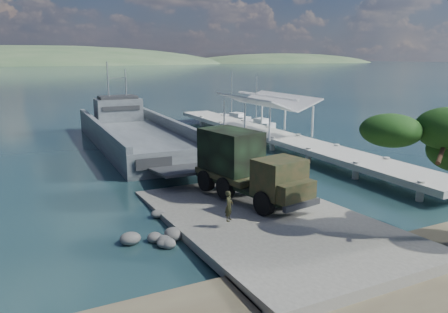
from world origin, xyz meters
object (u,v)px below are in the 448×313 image
Objects in this scene: sailboat_near at (257,124)px; sailboat_far at (232,118)px; pier at (271,130)px; military_truck at (246,166)px; soldier at (229,213)px; landing_craft at (137,139)px.

sailboat_far is (-0.41, 6.45, 0.02)m from sailboat_near.
pier reaches higher than military_truck.
soldier is at bearing -138.78° from sailboat_far.
soldier is at bearing -93.29° from landing_craft.
landing_craft reaches higher than military_truck.
military_truck is 37.84m from sailboat_far.
landing_craft is 19.65× the size of soldier.
sailboat_near is (18.19, 5.64, -0.40)m from landing_craft.
sailboat_far is at bearing 17.50° from soldier.
sailboat_far is (4.45, 17.68, -1.21)m from pier.
sailboat_near is at bearing 66.59° from pier.
sailboat_near is (17.11, 27.44, -2.19)m from military_truck.
pier reaches higher than soldier.
pier is 5.94× the size of sailboat_far.
landing_craft is at bearing 157.26° from pier.
sailboat_far is (16.70, 33.89, -2.17)m from military_truck.
soldier is (-3.30, -4.13, -1.25)m from military_truck.
pier is 25.61m from soldier.
military_truck is at bearing -135.92° from sailboat_near.
soldier is at bearing -127.38° from pier.
sailboat_near is (20.40, 31.58, -0.94)m from soldier.
military_truck is (1.08, -21.80, 1.79)m from landing_craft.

